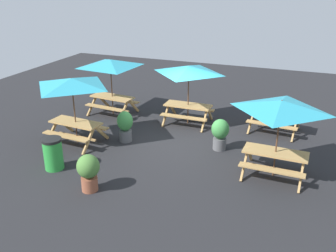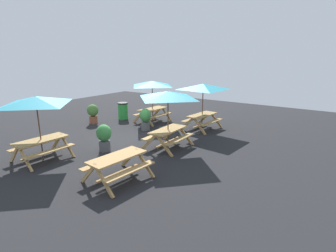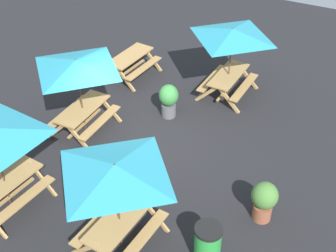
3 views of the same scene
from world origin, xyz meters
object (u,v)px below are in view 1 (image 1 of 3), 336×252
object	(u,v)px
picnic_table_1	(275,117)
potted_plant_1	(88,171)
picnic_table_2	(72,87)
potted_plant_0	(220,133)
picnic_table_3	(111,67)
potted_plant_2	(125,125)
picnic_table_0	(189,74)
trash_bin_green	(53,154)
picnic_table_4	(281,111)

from	to	relation	value
picnic_table_1	potted_plant_1	bearing A→B (deg)	61.01
picnic_table_2	potted_plant_0	bearing A→B (deg)	-160.87
picnic_table_1	picnic_table_3	size ratio (longest dim) A/B	0.69
picnic_table_1	potted_plant_2	world-z (taller)	potted_plant_2
picnic_table_0	potted_plant_1	xyz separation A→B (m)	(0.93, 5.62, -1.39)
picnic_table_1	potted_plant_2	distance (m)	5.49
picnic_table_3	trash_bin_green	world-z (taller)	picnic_table_3
picnic_table_1	potted_plant_1	world-z (taller)	potted_plant_1
potted_plant_1	potted_plant_2	size ratio (longest dim) A/B	0.96
picnic_table_2	potted_plant_1	distance (m)	3.56
picnic_table_4	potted_plant_0	size ratio (longest dim) A/B	2.20
picnic_table_1	trash_bin_green	xyz separation A→B (m)	(5.82, 5.34, -0.07)
picnic_table_1	trash_bin_green	bearing A→B (deg)	48.28
picnic_table_3	potted_plant_2	size ratio (longest dim) A/B	2.56
picnic_table_4	potted_plant_0	distance (m)	2.61
potted_plant_2	picnic_table_2	bearing A→B (deg)	25.14
picnic_table_2	potted_plant_2	xyz separation A→B (m)	(-1.52, -0.71, -1.39)
picnic_table_0	picnic_table_3	size ratio (longest dim) A/B	0.83
picnic_table_4	picnic_table_2	bearing A→B (deg)	3.05
picnic_table_0	picnic_table_2	bearing A→B (deg)	45.97
picnic_table_1	picnic_table_0	bearing A→B (deg)	12.64
picnic_table_1	picnic_table_3	bearing A→B (deg)	10.26
trash_bin_green	picnic_table_0	bearing A→B (deg)	-117.54
picnic_table_4	potted_plant_0	bearing A→B (deg)	-29.17
picnic_table_0	trash_bin_green	xyz separation A→B (m)	(2.58, 4.95, -1.49)
picnic_table_2	picnic_table_4	bearing A→B (deg)	-174.78
picnic_table_4	trash_bin_green	size ratio (longest dim) A/B	2.38
picnic_table_2	potted_plant_2	size ratio (longest dim) A/B	2.12
picnic_table_0	potted_plant_0	distance (m)	2.88
picnic_table_0	picnic_table_2	size ratio (longest dim) A/B	1.00
picnic_table_2	picnic_table_1	bearing A→B (deg)	-146.56
picnic_table_3	potted_plant_1	size ratio (longest dim) A/B	2.67
picnic_table_3	potted_plant_0	world-z (taller)	picnic_table_3
picnic_table_3	picnic_table_4	size ratio (longest dim) A/B	1.20
picnic_table_0	picnic_table_2	world-z (taller)	same
trash_bin_green	potted_plant_2	bearing A→B (deg)	-112.85
picnic_table_1	trash_bin_green	distance (m)	7.90
potted_plant_0	potted_plant_1	distance (m)	4.61
picnic_table_4	potted_plant_0	world-z (taller)	picnic_table_4
picnic_table_4	potted_plant_1	world-z (taller)	picnic_table_4
picnic_table_2	potted_plant_0	world-z (taller)	picnic_table_2
picnic_table_2	potted_plant_0	size ratio (longest dim) A/B	2.20
potted_plant_2	picnic_table_0	bearing A→B (deg)	-122.18
picnic_table_3	trash_bin_green	xyz separation A→B (m)	(-0.67, 4.83, -1.49)
picnic_table_4	picnic_table_0	bearing A→B (deg)	-37.47
potted_plant_1	potted_plant_2	world-z (taller)	potted_plant_2
picnic_table_0	picnic_table_1	distance (m)	3.57
picnic_table_3	potted_plant_2	xyz separation A→B (m)	(-1.75, 2.26, -1.39)
potted_plant_2	potted_plant_1	bearing A→B (deg)	100.06
picnic_table_1	picnic_table_2	distance (m)	7.31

